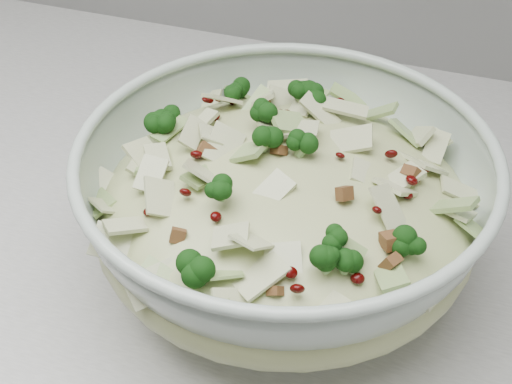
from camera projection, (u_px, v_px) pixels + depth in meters
mixing_bowl at (285, 209)px, 0.56m from camera, size 0.42×0.42×0.13m
salad at (285, 189)px, 0.54m from camera, size 0.31×0.31×0.13m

